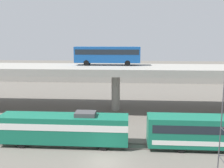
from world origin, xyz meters
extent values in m
plane|color=#605B54|center=(0.00, 0.00, 0.00)|extent=(260.00, 260.00, 0.00)
cube|color=#59544C|center=(0.00, 3.27, 0.06)|extent=(110.00, 0.12, 0.12)
cube|color=#59544C|center=(0.00, 4.73, 0.06)|extent=(110.00, 0.12, 0.12)
cube|color=#14664C|center=(-5.35, 4.00, 2.08)|extent=(15.40, 3.00, 3.20)
cube|color=silver|center=(-5.35, 4.00, 2.66)|extent=(15.40, 3.04, 0.77)
cone|color=silver|center=(-13.05, 4.00, 1.76)|extent=(2.10, 2.85, 2.85)
cube|color=black|center=(-11.48, 4.00, 2.98)|extent=(2.10, 2.70, 1.02)
cube|color=#3F3F42|center=(-2.73, 4.00, 3.93)|extent=(2.40, 1.80, 0.50)
cylinder|color=black|center=(-10.17, 2.65, 0.48)|extent=(0.96, 0.18, 0.96)
cylinder|color=black|center=(-10.17, 5.35, 0.48)|extent=(0.96, 0.18, 0.96)
cylinder|color=black|center=(-0.54, 2.65, 0.48)|extent=(0.96, 0.18, 0.96)
cylinder|color=black|center=(-0.54, 5.35, 0.48)|extent=(0.96, 0.18, 0.96)
cylinder|color=black|center=(8.30, 2.65, 0.46)|extent=(0.92, 0.18, 0.92)
cylinder|color=black|center=(8.30, 5.35, 0.46)|extent=(0.92, 0.18, 0.92)
cube|color=gray|center=(0.00, 20.00, 7.35)|extent=(96.00, 10.68, 1.20)
cylinder|color=gray|center=(0.00, 20.00, 3.37)|extent=(1.50, 1.50, 6.75)
cube|color=#14478C|center=(-1.66, 21.89, 9.90)|extent=(12.00, 2.55, 2.90)
cube|color=black|center=(-1.66, 21.89, 10.42)|extent=(11.52, 2.59, 0.93)
cube|color=black|center=(-7.61, 21.89, 10.24)|extent=(0.08, 2.30, 1.74)
cylinder|color=black|center=(-5.38, 20.67, 8.45)|extent=(1.00, 0.26, 1.00)
cylinder|color=black|center=(-5.38, 23.10, 8.45)|extent=(1.00, 0.26, 1.00)
cylinder|color=black|center=(2.06, 20.67, 8.45)|extent=(1.00, 0.26, 1.00)
cylinder|color=black|center=(2.06, 23.10, 8.45)|extent=(1.00, 0.26, 1.00)
cylinder|color=#38383D|center=(10.27, -3.18, 5.14)|extent=(0.10, 0.10, 10.28)
cube|color=gray|center=(0.00, 55.00, 0.87)|extent=(78.81, 12.14, 1.73)
cube|color=navy|center=(-22.29, 56.79, 2.40)|extent=(4.32, 1.79, 0.70)
cube|color=#1E232B|center=(-22.07, 56.79, 2.99)|extent=(1.90, 1.58, 0.48)
cylinder|color=black|center=(-23.63, 55.94, 2.05)|extent=(0.64, 0.20, 0.64)
cylinder|color=black|center=(-23.63, 57.64, 2.05)|extent=(0.64, 0.20, 0.64)
cylinder|color=black|center=(-20.94, 55.94, 2.05)|extent=(0.64, 0.20, 0.64)
cylinder|color=black|center=(-20.94, 57.64, 2.05)|extent=(0.64, 0.20, 0.64)
cube|color=black|center=(-10.70, 56.34, 2.40)|extent=(4.49, 1.81, 0.70)
cube|color=#1E232B|center=(-10.48, 56.34, 2.99)|extent=(1.97, 1.60, 0.48)
cylinder|color=black|center=(-12.09, 55.48, 2.05)|extent=(0.64, 0.20, 0.64)
cylinder|color=black|center=(-12.09, 57.20, 2.05)|extent=(0.64, 0.20, 0.64)
cylinder|color=black|center=(-9.31, 55.48, 2.05)|extent=(0.64, 0.20, 0.64)
cylinder|color=black|center=(-9.31, 57.20, 2.05)|extent=(0.64, 0.20, 0.64)
cylinder|color=black|center=(30.56, 53.66, 2.05)|extent=(0.64, 0.20, 0.64)
cylinder|color=black|center=(30.56, 55.29, 2.05)|extent=(0.64, 0.20, 0.64)
cube|color=maroon|center=(24.92, 52.05, 2.40)|extent=(4.16, 1.78, 0.70)
cube|color=#1E232B|center=(25.13, 52.05, 2.99)|extent=(1.83, 1.56, 0.48)
cylinder|color=black|center=(23.63, 51.21, 2.05)|extent=(0.64, 0.20, 0.64)
cylinder|color=black|center=(23.63, 52.89, 2.05)|extent=(0.64, 0.20, 0.64)
cylinder|color=black|center=(26.21, 51.21, 2.05)|extent=(0.64, 0.20, 0.64)
cylinder|color=black|center=(26.21, 52.89, 2.05)|extent=(0.64, 0.20, 0.64)
cube|color=#385B7A|center=(0.00, 78.00, 0.00)|extent=(140.00, 36.00, 0.01)
camera|label=1|loc=(2.36, -24.29, 12.52)|focal=40.24mm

